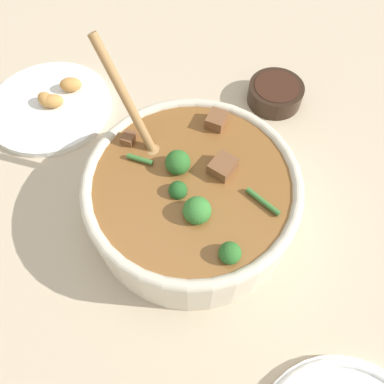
% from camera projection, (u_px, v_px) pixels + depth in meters
% --- Properties ---
extents(ground_plane, '(4.00, 4.00, 0.00)m').
position_uv_depth(ground_plane, '(192.00, 212.00, 0.57)').
color(ground_plane, '#C6B293').
extents(stew_bowl, '(0.29, 0.30, 0.23)m').
position_uv_depth(stew_bowl, '(192.00, 194.00, 0.52)').
color(stew_bowl, beige).
rests_on(stew_bowl, ground_plane).
extents(condiment_bowl, '(0.10, 0.10, 0.04)m').
position_uv_depth(condiment_bowl, '(275.00, 93.00, 0.66)').
color(condiment_bowl, black).
rests_on(condiment_bowl, ground_plane).
extents(food_plate, '(0.22, 0.22, 0.04)m').
position_uv_depth(food_plate, '(50.00, 105.00, 0.66)').
color(food_plate, white).
rests_on(food_plate, ground_plane).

